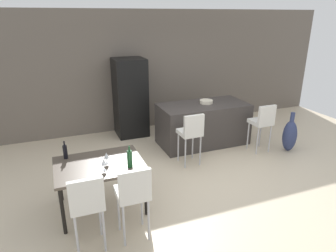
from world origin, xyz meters
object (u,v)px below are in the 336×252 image
bar_chair_left (191,131)px  dining_chair_near (87,202)px  dining_table (99,168)px  wine_bottle_right (65,152)px  fruit_bowl (206,102)px  wine_glass_middle (106,156)px  kitchen_island (203,124)px  wine_glass_left (104,162)px  wine_bottle_corner (130,159)px  refrigerator (130,98)px  floor_vase (290,135)px  bar_chair_middle (263,121)px  dining_chair_far (133,192)px

bar_chair_left → dining_chair_near: bearing=-142.8°
dining_table → wine_bottle_right: size_ratio=4.51×
fruit_bowl → wine_glass_middle: bearing=-145.8°
dining_chair_near → wine_bottle_right: (-0.15, 1.19, 0.15)m
wine_glass_middle → bar_chair_left: bearing=25.0°
kitchen_island → dining_chair_near: size_ratio=1.87×
wine_bottle_right → wine_glass_left: size_ratio=1.61×
kitchen_island → wine_bottle_corner: wine_bottle_corner is taller
wine_bottle_corner → refrigerator: bearing=75.1°
floor_vase → kitchen_island: bearing=145.7°
wine_bottle_right → dining_chair_near: bearing=-82.8°
dining_chair_near → wine_glass_left: bearing=62.3°
bar_chair_middle → dining_chair_far: 3.59m
dining_chair_near → wine_bottle_corner: size_ratio=3.24×
wine_glass_left → wine_glass_middle: bearing=69.6°
wine_bottle_right → wine_bottle_corner: bearing=-36.7°
dining_table → wine_glass_left: (0.04, -0.23, 0.19)m
wine_bottle_right → wine_glass_middle: (0.54, -0.38, 0.01)m
kitchen_island → wine_bottle_right: wine_bottle_right is taller
fruit_bowl → dining_chair_far: bearing=-133.1°
wine_bottle_corner → fruit_bowl: bearing=41.0°
bar_chair_left → dining_chair_near: size_ratio=1.00×
dining_chair_far → floor_vase: 4.08m
dining_chair_near → wine_glass_middle: dining_chair_near is taller
kitchen_island → wine_glass_middle: kitchen_island is taller
bar_chair_left → dining_table: (-1.85, -0.78, -0.03)m
bar_chair_middle → dining_chair_near: (-3.78, -1.62, 0.00)m
dining_chair_far → floor_vase: (3.81, 1.43, -0.35)m
dining_chair_near → dining_chair_far: same height
bar_chair_middle → dining_table: bar_chair_middle is taller
bar_chair_left → dining_chair_far: size_ratio=1.00×
kitchen_island → wine_bottle_right: bearing=-156.7°
dining_chair_near → floor_vase: (4.38, 1.43, -0.35)m
wine_bottle_corner → bar_chair_middle: bearing=18.6°
dining_table → dining_chair_far: 0.88m
wine_glass_left → floor_vase: size_ratio=0.20×
kitchen_island → wine_glass_left: size_ratio=11.27×
bar_chair_middle → wine_glass_middle: 3.48m
bar_chair_left → bar_chair_middle: size_ratio=1.00×
dining_chair_far → wine_bottle_right: size_ratio=3.76×
wine_glass_left → wine_glass_middle: (0.07, 0.20, 0.00)m
wine_glass_middle → fruit_bowl: fruit_bowl is taller
bar_chair_middle → dining_chair_far: bearing=-153.3°
wine_bottle_right → fruit_bowl: 3.37m
dining_chair_near → dining_chair_far: (0.57, 0.00, 0.00)m
kitchen_island → floor_vase: (1.54, -1.05, -0.11)m
dining_chair_far → wine_glass_middle: size_ratio=6.03×
wine_glass_left → fruit_bowl: fruit_bowl is taller
refrigerator → dining_chair_near: bearing=-112.4°
bar_chair_left → wine_bottle_right: bearing=-169.3°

